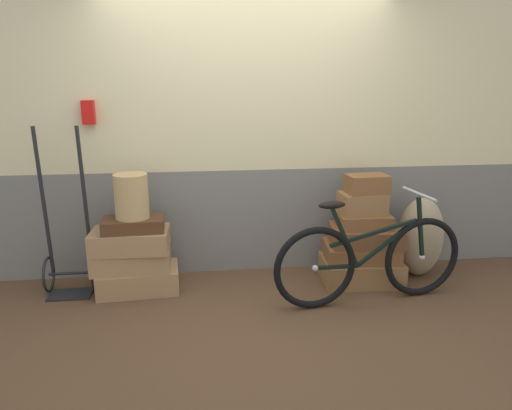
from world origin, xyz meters
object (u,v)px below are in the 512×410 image
object	(u,v)px
suitcase_1	(132,259)
suitcase_2	(130,240)
suitcase_5	(361,251)
suitcase_0	(139,279)
luggage_trolley	(70,256)
wicker_basket	(131,196)
suitcase_3	(133,224)
suitcase_8	(362,203)
suitcase_4	(361,270)
burlap_sack	(420,237)
bicycle	(370,260)
suitcase_6	(365,235)
suitcase_9	(367,184)
suitcase_7	(363,220)

from	to	relation	value
suitcase_1	suitcase_2	world-z (taller)	suitcase_2
suitcase_5	suitcase_0	bearing A→B (deg)	-175.63
suitcase_2	luggage_trolley	distance (m)	0.55
suitcase_2	wicker_basket	distance (m)	0.39
suitcase_3	suitcase_8	distance (m)	1.98
suitcase_1	wicker_basket	size ratio (longest dim) A/B	1.75
luggage_trolley	suitcase_0	bearing A→B (deg)	-6.47
luggage_trolley	suitcase_3	bearing A→B (deg)	-9.25
suitcase_4	luggage_trolley	size ratio (longest dim) A/B	0.49
burlap_sack	bicycle	xyz separation A→B (m)	(-0.66, -0.47, -0.01)
suitcase_2	wicker_basket	xyz separation A→B (m)	(0.04, -0.01, 0.39)
suitcase_6	suitcase_1	bearing A→B (deg)	-174.26
luggage_trolley	burlap_sack	world-z (taller)	luggage_trolley
suitcase_4	suitcase_9	xyz separation A→B (m)	(0.02, 0.03, 0.79)
suitcase_1	wicker_basket	distance (m)	0.56
wicker_basket	burlap_sack	xyz separation A→B (m)	(2.57, 0.05, -0.48)
luggage_trolley	bicycle	world-z (taller)	luggage_trolley
suitcase_4	burlap_sack	world-z (taller)	burlap_sack
suitcase_0	suitcase_4	size ratio (longest dim) A/B	0.98
burlap_sack	wicker_basket	bearing A→B (deg)	-178.92
luggage_trolley	suitcase_6	bearing A→B (deg)	-2.04
suitcase_8	burlap_sack	size ratio (longest dim) A/B	0.52
suitcase_8	wicker_basket	size ratio (longest dim) A/B	1.06
suitcase_9	bicycle	bearing A→B (deg)	-106.40
suitcase_6	suitcase_9	world-z (taller)	suitcase_9
suitcase_8	suitcase_7	bearing A→B (deg)	-42.94
suitcase_0	suitcase_5	distance (m)	1.99
suitcase_2	burlap_sack	size ratio (longest dim) A/B	0.86
suitcase_1	bicycle	distance (m)	2.01
suitcase_2	bicycle	distance (m)	2.00
suitcase_1	suitcase_8	size ratio (longest dim) A/B	1.66
suitcase_7	suitcase_6	bearing A→B (deg)	-15.24
suitcase_7	suitcase_3	bearing A→B (deg)	-176.91
suitcase_6	suitcase_9	size ratio (longest dim) A/B	1.74
suitcase_0	suitcase_4	distance (m)	1.98
luggage_trolley	suitcase_1	bearing A→B (deg)	-6.26
suitcase_8	suitcase_0	bearing A→B (deg)	174.97
suitcase_5	suitcase_8	bearing A→B (deg)	112.50
suitcase_2	bicycle	xyz separation A→B (m)	(1.95, -0.43, -0.10)
suitcase_8	burlap_sack	distance (m)	0.69
suitcase_2	suitcase_8	bearing A→B (deg)	1.24
suitcase_5	luggage_trolley	bearing A→B (deg)	-176.91
suitcase_9	bicycle	xyz separation A→B (m)	(-0.10, -0.43, -0.54)
suitcase_1	suitcase_4	size ratio (longest dim) A/B	0.94
suitcase_1	suitcase_0	bearing A→B (deg)	-9.92
bicycle	suitcase_8	bearing A→B (deg)	81.59
suitcase_7	suitcase_5	bearing A→B (deg)	-147.45
suitcase_4	suitcase_5	world-z (taller)	suitcase_5
suitcase_8	suitcase_9	distance (m)	0.18
suitcase_9	bicycle	distance (m)	0.69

